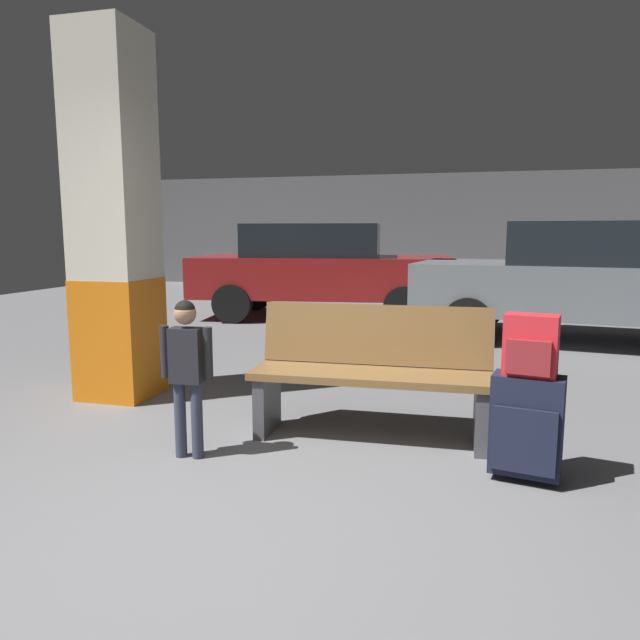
{
  "coord_description": "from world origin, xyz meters",
  "views": [
    {
      "loc": [
        1.17,
        -2.18,
        1.39
      ],
      "look_at": [
        0.26,
        1.3,
        0.85
      ],
      "focal_mm": 33.21,
      "sensor_mm": 36.0,
      "label": 1
    }
  ],
  "objects_px": {
    "suitcase": "(526,426)",
    "child": "(187,362)",
    "parked_car_near": "(588,279)",
    "structural_pillar": "(114,220)",
    "parked_car_far": "(320,268)",
    "backpack_bright": "(531,346)",
    "bench": "(372,373)"
  },
  "relations": [
    {
      "from": "child",
      "to": "structural_pillar",
      "type": "bearing_deg",
      "value": 136.74
    },
    {
      "from": "backpack_bright",
      "to": "child",
      "type": "xyz_separation_m",
      "value": [
        -1.99,
        -0.16,
        -0.17
      ]
    },
    {
      "from": "suitcase",
      "to": "parked_car_near",
      "type": "bearing_deg",
      "value": 77.17
    },
    {
      "from": "bench",
      "to": "parked_car_far",
      "type": "distance_m",
      "value": 5.73
    },
    {
      "from": "backpack_bright",
      "to": "parked_car_far",
      "type": "bearing_deg",
      "value": 114.78
    },
    {
      "from": "structural_pillar",
      "to": "suitcase",
      "type": "distance_m",
      "value": 3.54
    },
    {
      "from": "backpack_bright",
      "to": "parked_car_far",
      "type": "xyz_separation_m",
      "value": [
        -2.75,
        5.95,
        0.03
      ]
    },
    {
      "from": "backpack_bright",
      "to": "parked_car_near",
      "type": "distance_m",
      "value": 4.76
    },
    {
      "from": "suitcase",
      "to": "bench",
      "type": "bearing_deg",
      "value": 151.89
    },
    {
      "from": "structural_pillar",
      "to": "child",
      "type": "distance_m",
      "value": 1.88
    },
    {
      "from": "suitcase",
      "to": "backpack_bright",
      "type": "xyz_separation_m",
      "value": [
        -0.0,
        -0.0,
        0.45
      ]
    },
    {
      "from": "child",
      "to": "parked_car_near",
      "type": "xyz_separation_m",
      "value": [
        3.04,
        4.8,
        0.2
      ]
    },
    {
      "from": "suitcase",
      "to": "child",
      "type": "height_order",
      "value": "child"
    },
    {
      "from": "suitcase",
      "to": "parked_car_far",
      "type": "bearing_deg",
      "value": 114.78
    },
    {
      "from": "child",
      "to": "parked_car_far",
      "type": "xyz_separation_m",
      "value": [
        -0.76,
        6.11,
        0.2
      ]
    },
    {
      "from": "bench",
      "to": "suitcase",
      "type": "bearing_deg",
      "value": -28.11
    },
    {
      "from": "bench",
      "to": "parked_car_near",
      "type": "height_order",
      "value": "parked_car_near"
    },
    {
      "from": "structural_pillar",
      "to": "backpack_bright",
      "type": "xyz_separation_m",
      "value": [
        3.19,
        -0.98,
        -0.71
      ]
    },
    {
      "from": "parked_car_far",
      "to": "structural_pillar",
      "type": "bearing_deg",
      "value": -95.14
    },
    {
      "from": "structural_pillar",
      "to": "bench",
      "type": "distance_m",
      "value": 2.51
    },
    {
      "from": "bench",
      "to": "suitcase",
      "type": "distance_m",
      "value": 1.1
    },
    {
      "from": "child",
      "to": "parked_car_far",
      "type": "height_order",
      "value": "parked_car_far"
    },
    {
      "from": "child",
      "to": "parked_car_near",
      "type": "distance_m",
      "value": 5.69
    },
    {
      "from": "backpack_bright",
      "to": "parked_car_near",
      "type": "height_order",
      "value": "parked_car_near"
    },
    {
      "from": "parked_car_near",
      "to": "backpack_bright",
      "type": "bearing_deg",
      "value": -102.83
    },
    {
      "from": "parked_car_near",
      "to": "suitcase",
      "type": "bearing_deg",
      "value": -102.83
    },
    {
      "from": "structural_pillar",
      "to": "parked_car_near",
      "type": "xyz_separation_m",
      "value": [
        4.25,
        3.67,
        -0.68
      ]
    },
    {
      "from": "child",
      "to": "parked_car_near",
      "type": "relative_size",
      "value": 0.23
    },
    {
      "from": "bench",
      "to": "parked_car_near",
      "type": "bearing_deg",
      "value": 63.96
    },
    {
      "from": "structural_pillar",
      "to": "child",
      "type": "relative_size",
      "value": 3.05
    },
    {
      "from": "structural_pillar",
      "to": "child",
      "type": "bearing_deg",
      "value": -43.26
    },
    {
      "from": "bench",
      "to": "child",
      "type": "distance_m",
      "value": 1.24
    }
  ]
}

